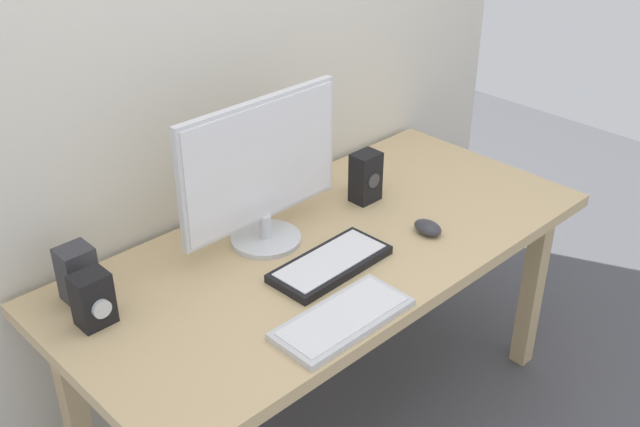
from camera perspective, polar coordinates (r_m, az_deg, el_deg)
name	(u,v)px	position (r m, az deg, el deg)	size (l,w,h in m)	color
ground_plane	(328,418)	(2.74, 0.60, -15.06)	(6.00, 6.00, 0.00)	#4C4C51
desk	(329,265)	(2.33, 0.68, -3.91)	(1.69, 0.78, 0.71)	tan
monitor	(261,171)	(2.20, -4.43, 3.21)	(0.56, 0.21, 0.45)	silver
keyboard_primary	(330,264)	(2.17, 0.78, -3.77)	(0.37, 0.17, 0.03)	black
keyboard_secondary	(343,319)	(1.97, 1.73, -7.89)	(0.38, 0.17, 0.02)	silver
mouse	(428,228)	(2.35, 8.09, -1.05)	(0.07, 0.10, 0.04)	#333338
speaker_right	(366,177)	(2.49, 3.45, 2.75)	(0.09, 0.07, 0.17)	black
speaker_left	(78,274)	(2.12, -17.73, -4.33)	(0.09, 0.08, 0.16)	#333338
audio_controller	(93,300)	(2.01, -16.67, -6.20)	(0.09, 0.09, 0.15)	black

